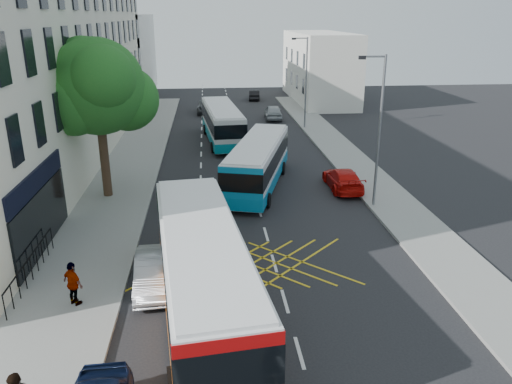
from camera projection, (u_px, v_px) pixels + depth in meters
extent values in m
plane|color=black|center=(299.00, 353.00, 15.65)|extent=(120.00, 120.00, 0.00)
cube|color=gray|center=(109.00, 196.00, 28.90)|extent=(5.00, 70.00, 0.15)
cube|color=gray|center=(377.00, 187.00, 30.38)|extent=(3.00, 70.00, 0.15)
cube|color=#ECE5C6|center=(44.00, 67.00, 35.13)|extent=(8.00, 45.00, 13.00)
cube|color=black|center=(36.00, 180.00, 21.09)|extent=(0.12, 7.00, 0.90)
cube|color=black|center=(42.00, 219.00, 21.69)|extent=(0.12, 7.00, 2.60)
cube|color=silver|center=(117.00, 55.00, 64.22)|extent=(8.00, 20.00, 10.00)
cube|color=silver|center=(319.00, 67.00, 60.30)|extent=(6.00, 18.00, 8.00)
cylinder|color=#382619|center=(105.00, 158.00, 28.14)|extent=(0.50, 0.50, 4.40)
sphere|color=#1A5D1E|center=(97.00, 87.00, 26.79)|extent=(5.20, 5.20, 5.20)
sphere|color=#1A5D1E|center=(127.00, 99.00, 27.94)|extent=(3.60, 3.60, 3.60)
sphere|color=#1A5D1E|center=(73.00, 100.00, 26.32)|extent=(3.80, 3.80, 3.80)
sphere|color=#1A5D1E|center=(103.00, 78.00, 25.42)|extent=(3.40, 3.40, 3.40)
sphere|color=#1A5D1E|center=(84.00, 66.00, 27.41)|extent=(3.20, 3.20, 3.20)
cylinder|color=slate|center=(379.00, 133.00, 26.08)|extent=(0.14, 0.14, 8.00)
cylinder|color=slate|center=(374.00, 56.00, 24.72)|extent=(1.20, 0.10, 0.10)
cube|color=black|center=(362.00, 58.00, 24.68)|extent=(0.35, 0.15, 0.18)
cylinder|color=slate|center=(306.00, 83.00, 44.83)|extent=(0.14, 0.14, 8.00)
cylinder|color=slate|center=(301.00, 38.00, 43.46)|extent=(1.20, 0.10, 0.10)
cube|color=black|center=(294.00, 39.00, 43.42)|extent=(0.35, 0.15, 0.18)
cube|color=silver|center=(203.00, 271.00, 17.06)|extent=(3.92, 11.67, 2.76)
cube|color=silver|center=(201.00, 233.00, 16.57)|extent=(3.69, 11.42, 0.12)
cube|color=black|center=(202.00, 261.00, 16.93)|extent=(3.99, 11.74, 1.14)
cube|color=orange|center=(204.00, 295.00, 17.38)|extent=(3.98, 11.73, 0.78)
cube|color=#AA0909|center=(230.00, 384.00, 11.81)|extent=(2.64, 0.41, 2.60)
cylinder|color=black|center=(163.00, 266.00, 20.10)|extent=(0.40, 0.96, 0.94)
cylinder|color=black|center=(226.00, 259.00, 20.62)|extent=(0.40, 0.96, 0.94)
cylinder|color=black|center=(173.00, 383.00, 13.68)|extent=(0.40, 0.96, 0.94)
cylinder|color=black|center=(265.00, 370.00, 14.21)|extent=(0.40, 0.96, 0.94)
cube|color=silver|center=(258.00, 162.00, 30.24)|extent=(5.02, 10.38, 2.44)
cube|color=silver|center=(258.00, 142.00, 29.82)|extent=(4.79, 10.14, 0.11)
cube|color=black|center=(258.00, 157.00, 30.13)|extent=(5.10, 10.46, 1.01)
cube|color=#0C72A0|center=(258.00, 176.00, 30.53)|extent=(5.08, 10.44, 0.69)
cube|color=#0E7CAD|center=(241.00, 189.00, 25.57)|extent=(2.28, 0.75, 2.30)
cube|color=#FF0C0C|center=(224.00, 200.00, 25.93)|extent=(0.26, 0.13, 0.25)
cube|color=#FF0C0C|center=(258.00, 202.00, 25.62)|extent=(0.26, 0.13, 0.25)
cylinder|color=black|center=(248.00, 166.00, 33.38)|extent=(0.48, 0.87, 0.83)
cylinder|color=black|center=(283.00, 168.00, 32.99)|extent=(0.48, 0.87, 0.83)
cylinder|color=black|center=(227.00, 198.00, 27.66)|extent=(0.48, 0.87, 0.83)
cylinder|color=black|center=(268.00, 200.00, 27.27)|extent=(0.48, 0.87, 0.83)
cube|color=silver|center=(222.00, 123.00, 41.13)|extent=(3.28, 10.61, 2.51)
cube|color=silver|center=(222.00, 107.00, 40.69)|extent=(3.07, 10.38, 0.11)
cube|color=black|center=(222.00, 118.00, 41.01)|extent=(3.34, 10.67, 1.04)
cube|color=#0B7F91|center=(222.00, 133.00, 41.42)|extent=(3.33, 10.66, 0.71)
cube|color=silver|center=(231.00, 137.00, 36.32)|extent=(2.41, 0.31, 2.37)
cube|color=#FF0C0C|center=(218.00, 146.00, 36.37)|extent=(0.25, 0.08, 0.25)
cube|color=#FF0C0C|center=(244.00, 145.00, 36.69)|extent=(0.25, 0.08, 0.25)
cylinder|color=black|center=(205.00, 130.00, 43.95)|extent=(0.34, 0.87, 0.85)
cylinder|color=black|center=(232.00, 129.00, 44.36)|extent=(0.34, 0.87, 0.85)
cylinder|color=black|center=(213.00, 147.00, 38.06)|extent=(0.34, 0.87, 0.85)
cylinder|color=black|center=(243.00, 146.00, 38.47)|extent=(0.34, 0.87, 0.85)
imported|color=#A8AAB0|center=(154.00, 272.00, 19.23)|extent=(1.62, 4.02, 1.30)
imported|color=red|center=(343.00, 179.00, 30.12)|extent=(1.81, 4.40, 1.27)
imported|color=#42454A|center=(209.00, 106.00, 53.52)|extent=(2.52, 5.19, 1.42)
imported|color=#A3A7AB|center=(273.00, 112.00, 50.28)|extent=(1.92, 4.26, 1.42)
imported|color=black|center=(254.00, 95.00, 61.76)|extent=(1.62, 3.75, 1.20)
imported|color=gray|center=(73.00, 284.00, 17.73)|extent=(1.02, 0.94, 1.67)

